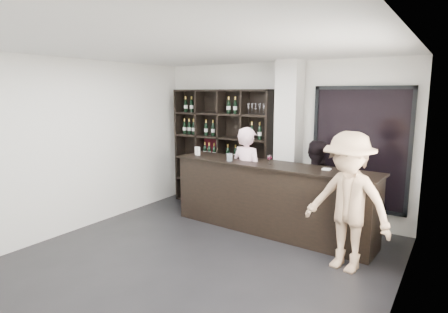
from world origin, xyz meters
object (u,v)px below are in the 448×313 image
Objects in this scene: customer at (348,202)px; tasting_counter at (270,198)px; wine_shelf at (222,149)px; taster_pink at (247,177)px; taster_black at (314,186)px.

tasting_counter is at bearing 168.23° from customer.
customer reaches higher than tasting_counter.
wine_shelf is 3.33m from customer.
taster_pink is 1.15m from taster_black.
customer is at bearing -22.18° from tasting_counter.
customer is (1.45, -0.70, 0.34)m from tasting_counter.
taster_pink is 0.95× the size of customer.
customer is (0.85, -1.15, 0.15)m from taster_black.
customer reaches higher than taster_black.
taster_black is at bearing -151.78° from taster_pink.
taster_black is at bearing 140.70° from customer.
wine_shelf is at bearing -24.92° from taster_pink.
wine_shelf is 1.54× the size of taster_black.
wine_shelf is 0.67× the size of tasting_counter.
taster_black reaches higher than tasting_counter.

